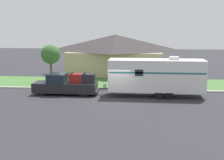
{
  "coord_description": "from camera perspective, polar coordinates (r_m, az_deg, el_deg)",
  "views": [
    {
      "loc": [
        2.31,
        -25.83,
        6.15
      ],
      "look_at": [
        -0.47,
        1.48,
        1.4
      ],
      "focal_mm": 50.0,
      "sensor_mm": 36.0,
      "label": 1
    }
  ],
  "objects": [
    {
      "name": "tree_in_yard",
      "position": [
        33.81,
        -11.17,
        4.56
      ],
      "size": [
        2.05,
        2.05,
        4.22
      ],
      "color": "brown",
      "rests_on": "ground_plane"
    },
    {
      "name": "travel_trailer",
      "position": [
        27.67,
        8.12,
        0.9
      ],
      "size": [
        9.24,
        2.37,
        3.56
      ],
      "color": "black",
      "rests_on": "ground_plane"
    },
    {
      "name": "curb_strip",
      "position": [
        30.29,
        1.32,
        -1.77
      ],
      "size": [
        80.0,
        0.3,
        0.14
      ],
      "color": "beige",
      "rests_on": "ground_plane"
    },
    {
      "name": "ground_plane",
      "position": [
        26.66,
        0.69,
        -3.52
      ],
      "size": [
        120.0,
        120.0,
        0.0
      ],
      "primitive_type": "plane",
      "color": "#2D2D33"
    },
    {
      "name": "lawn_strip",
      "position": [
        33.87,
        1.81,
        -0.63
      ],
      "size": [
        80.0,
        7.0,
        0.03
      ],
      "color": "#477538",
      "rests_on": "ground_plane"
    },
    {
      "name": "pickup_truck",
      "position": [
        28.69,
        -8.42,
        -0.89
      ],
      "size": [
        5.85,
        1.98,
        2.02
      ],
      "color": "black",
      "rests_on": "ground_plane"
    },
    {
      "name": "mailbox",
      "position": [
        30.97,
        5.21,
        0.27
      ],
      "size": [
        0.48,
        0.2,
        1.35
      ],
      "color": "brown",
      "rests_on": "ground_plane"
    },
    {
      "name": "house_across_street",
      "position": [
        40.16,
        0.57,
        4.81
      ],
      "size": [
        12.76,
        6.7,
        5.11
      ],
      "color": "tan",
      "rests_on": "ground_plane"
    }
  ]
}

